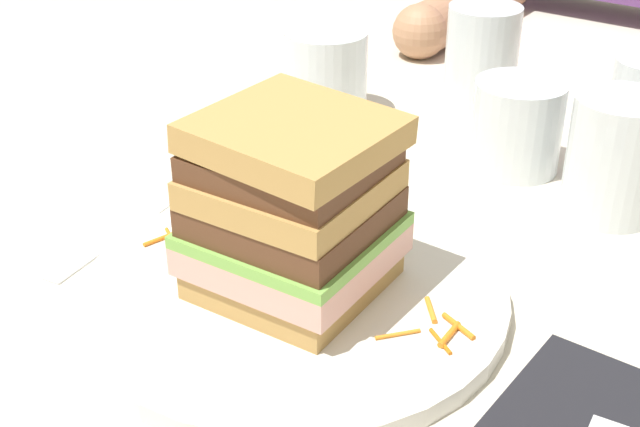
# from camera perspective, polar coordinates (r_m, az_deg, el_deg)

# --- Properties ---
(ground_plane) EXTENTS (3.00, 3.00, 0.00)m
(ground_plane) POSITION_cam_1_polar(r_m,az_deg,el_deg) (0.59, 0.06, -5.44)
(ground_plane) COLOR beige
(main_plate) EXTENTS (0.28, 0.28, 0.01)m
(main_plate) POSITION_cam_1_polar(r_m,az_deg,el_deg) (0.58, -1.72, -5.20)
(main_plate) COLOR white
(main_plate) RESTS_ON ground_plane
(sandwich) EXTENTS (0.12, 0.12, 0.12)m
(sandwich) POSITION_cam_1_polar(r_m,az_deg,el_deg) (0.55, -1.77, 0.35)
(sandwich) COLOR tan
(sandwich) RESTS_ON main_plate
(carrot_shred_0) EXTENTS (0.02, 0.02, 0.00)m
(carrot_shred_0) POSITION_cam_1_polar(r_m,az_deg,el_deg) (0.64, -7.59, -1.20)
(carrot_shred_0) COLOR orange
(carrot_shred_0) RESTS_ON main_plate
(carrot_shred_1) EXTENTS (0.03, 0.02, 0.00)m
(carrot_shred_1) POSITION_cam_1_polar(r_m,az_deg,el_deg) (0.63, -9.65, -1.64)
(carrot_shred_1) COLOR orange
(carrot_shred_1) RESTS_ON main_plate
(carrot_shred_2) EXTENTS (0.02, 0.01, 0.00)m
(carrot_shred_2) POSITION_cam_1_polar(r_m,az_deg,el_deg) (0.62, -9.33, -2.43)
(carrot_shred_2) COLOR orange
(carrot_shred_2) RESTS_ON main_plate
(carrot_shred_3) EXTENTS (0.01, 0.03, 0.00)m
(carrot_shred_3) POSITION_cam_1_polar(r_m,az_deg,el_deg) (0.63, -10.39, -1.63)
(carrot_shred_3) COLOR orange
(carrot_shred_3) RESTS_ON main_plate
(carrot_shred_4) EXTENTS (0.02, 0.01, 0.00)m
(carrot_shred_4) POSITION_cam_1_polar(r_m,az_deg,el_deg) (0.64, -8.64, -1.35)
(carrot_shred_4) COLOR orange
(carrot_shred_4) RESTS_ON main_plate
(carrot_shred_5) EXTENTS (0.01, 0.03, 0.00)m
(carrot_shred_5) POSITION_cam_1_polar(r_m,az_deg,el_deg) (0.54, 8.44, -7.82)
(carrot_shred_5) COLOR orange
(carrot_shred_5) RESTS_ON main_plate
(carrot_shred_6) EXTENTS (0.02, 0.02, 0.00)m
(carrot_shred_6) POSITION_cam_1_polar(r_m,az_deg,el_deg) (0.53, 7.87, -8.27)
(carrot_shred_6) COLOR orange
(carrot_shred_6) RESTS_ON main_plate
(carrot_shred_7) EXTENTS (0.03, 0.01, 0.00)m
(carrot_shred_7) POSITION_cam_1_polar(r_m,az_deg,el_deg) (0.54, 9.03, -7.28)
(carrot_shred_7) COLOR orange
(carrot_shred_7) RESTS_ON main_plate
(carrot_shred_8) EXTENTS (0.02, 0.02, 0.00)m
(carrot_shred_8) POSITION_cam_1_polar(r_m,az_deg,el_deg) (0.53, 5.10, -7.86)
(carrot_shred_8) COLOR orange
(carrot_shred_8) RESTS_ON main_plate
(carrot_shred_9) EXTENTS (0.02, 0.02, 0.00)m
(carrot_shred_9) POSITION_cam_1_polar(r_m,az_deg,el_deg) (0.56, 7.25, -6.27)
(carrot_shred_9) COLOR orange
(carrot_shred_9) RESTS_ON main_plate
(knife) EXTENTS (0.04, 0.20, 0.00)m
(knife) POSITION_cam_1_polar(r_m,az_deg,el_deg) (0.69, -11.96, -0.47)
(knife) COLOR silver
(knife) RESTS_ON ground_plane
(juice_glass) EXTENTS (0.07, 0.07, 0.10)m
(juice_glass) POSITION_cam_1_polar(r_m,az_deg,el_deg) (0.71, 18.64, 3.08)
(juice_glass) COLOR white
(juice_glass) RESTS_ON ground_plane
(empty_tumbler_1) EXTENTS (0.07, 0.07, 0.10)m
(empty_tumbler_1) POSITION_cam_1_polar(r_m,az_deg,el_deg) (0.90, 10.52, 10.24)
(empty_tumbler_1) COLOR silver
(empty_tumbler_1) RESTS_ON ground_plane
(empty_tumbler_2) EXTENTS (0.08, 0.08, 0.08)m
(empty_tumbler_2) POSITION_cam_1_polar(r_m,az_deg,el_deg) (0.76, 12.73, 5.60)
(empty_tumbler_2) COLOR silver
(empty_tumbler_2) RESTS_ON ground_plane
(empty_tumbler_3) EXTENTS (0.08, 0.08, 0.08)m
(empty_tumbler_3) POSITION_cam_1_polar(r_m,az_deg,el_deg) (0.85, 0.39, 9.14)
(empty_tumbler_3) COLOR silver
(empty_tumbler_3) RESTS_ON ground_plane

